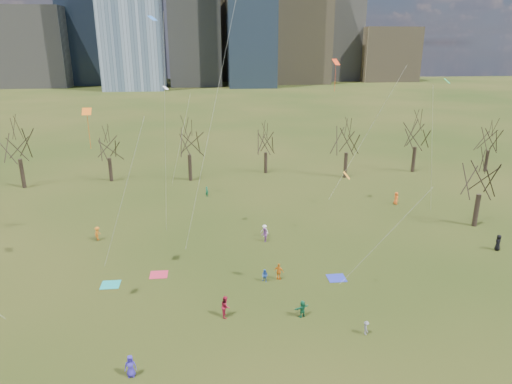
{
  "coord_description": "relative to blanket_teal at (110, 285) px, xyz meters",
  "views": [
    {
      "loc": [
        -4.4,
        -27.69,
        20.1
      ],
      "look_at": [
        0.0,
        12.0,
        7.0
      ],
      "focal_mm": 32.0,
      "sensor_mm": 36.0,
      "label": 1
    }
  ],
  "objects": [
    {
      "name": "ground",
      "position": [
        13.15,
        -8.76,
        -0.01
      ],
      "size": [
        500.0,
        500.0,
        0.0
      ],
      "primitive_type": "plane",
      "color": "black",
      "rests_on": "ground"
    },
    {
      "name": "downtown_skyline",
      "position": [
        10.72,
        201.89,
        38.99
      ],
      "size": [
        212.5,
        78.0,
        118.0
      ],
      "color": "slate",
      "rests_on": "ground"
    },
    {
      "name": "bare_tree_row",
      "position": [
        13.06,
        28.47,
        6.1
      ],
      "size": [
        113.04,
        29.8,
        9.5
      ],
      "color": "black",
      "rests_on": "ground"
    },
    {
      "name": "blanket_teal",
      "position": [
        0.0,
        0.0,
        0.0
      ],
      "size": [
        1.6,
        1.5,
        0.03
      ],
      "primitive_type": "cube",
      "color": "teal",
      "rests_on": "ground"
    },
    {
      "name": "blanket_navy",
      "position": [
        19.95,
        -1.03,
        0.0
      ],
      "size": [
        1.6,
        1.5,
        0.03
      ],
      "primitive_type": "cube",
      "color": "#252FAC",
      "rests_on": "ground"
    },
    {
      "name": "blanket_crimson",
      "position": [
        4.03,
        1.37,
        0.0
      ],
      "size": [
        1.6,
        1.5,
        0.03
      ],
      "primitive_type": "cube",
      "color": "#C22642",
      "rests_on": "ground"
    },
    {
      "name": "person_0",
      "position": [
        3.52,
        -11.91,
        0.74
      ],
      "size": [
        0.77,
        0.52,
        1.52
      ],
      "primitive_type": "imported",
      "rotation": [
        0.0,
        0.0,
        0.05
      ],
      "color": "#3629B2",
      "rests_on": "ground"
    },
    {
      "name": "person_2",
      "position": [
        9.79,
        -5.91,
        0.85
      ],
      "size": [
        0.69,
        0.87,
        1.74
      ],
      "primitive_type": "imported",
      "rotation": [
        0.0,
        0.0,
        1.54
      ],
      "color": "maroon",
      "rests_on": "ground"
    },
    {
      "name": "person_3",
      "position": [
        19.76,
        -9.32,
        0.52
      ],
      "size": [
        0.43,
        0.71,
        1.07
      ],
      "primitive_type": "imported",
      "rotation": [
        0.0,
        0.0,
        1.52
      ],
      "color": "slate",
      "rests_on": "ground"
    },
    {
      "name": "person_4",
      "position": [
        14.76,
        -0.69,
        0.77
      ],
      "size": [
        0.99,
        0.76,
        1.56
      ],
      "primitive_type": "imported",
      "rotation": [
        0.0,
        0.0,
        2.66
      ],
      "color": "orange",
      "rests_on": "ground"
    },
    {
      "name": "person_5",
      "position": [
        15.64,
        -6.61,
        0.68
      ],
      "size": [
        1.34,
        0.9,
        1.38
      ],
      "primitive_type": "imported",
      "rotation": [
        0.0,
        0.0,
        3.57
      ],
      "color": "#176B43",
      "rests_on": "ground"
    },
    {
      "name": "person_6",
      "position": [
        37.82,
        2.86,
        0.83
      ],
      "size": [
        0.88,
        0.98,
        1.68
      ],
      "primitive_type": "imported",
      "rotation": [
        0.0,
        0.0,
        4.17
      ],
      "color": "black",
      "rests_on": "ground"
    },
    {
      "name": "person_8",
      "position": [
        13.47,
        -0.93,
        0.58
      ],
      "size": [
        0.73,
        0.71,
        1.19
      ],
      "primitive_type": "imported",
      "rotation": [
        0.0,
        0.0,
        5.6
      ],
      "color": "blue",
      "rests_on": "ground"
    },
    {
      "name": "person_9",
      "position": [
        14.69,
        8.75,
        0.7
      ],
      "size": [
        1.06,
        0.97,
        1.43
      ],
      "primitive_type": "imported",
      "rotation": [
        0.0,
        0.0,
        5.66
      ],
      "color": "white",
      "rests_on": "ground"
    },
    {
      "name": "person_12",
      "position": [
        33.08,
        17.33,
        0.81
      ],
      "size": [
        0.63,
        0.87,
        1.65
      ],
      "primitive_type": "imported",
      "rotation": [
        0.0,
        0.0,
        1.7
      ],
      "color": "orange",
      "rests_on": "ground"
    },
    {
      "name": "person_13",
      "position": [
        8.59,
        23.23,
        0.7
      ],
      "size": [
        0.59,
        0.63,
        1.44
      ],
      "primitive_type": "imported",
      "rotation": [
        0.0,
        0.0,
        2.23
      ],
      "color": "#176845",
      "rests_on": "ground"
    },
    {
      "name": "person_14",
      "position": [
        14.53,
        7.57,
        0.76
      ],
      "size": [
        0.63,
        0.79,
        1.54
      ],
      "primitive_type": "imported",
      "rotation": [
        0.0,
        0.0,
        4.65
      ],
      "color": "#8C4C99",
      "rests_on": "ground"
    },
    {
      "name": "person_15",
      "position": [
        -3.12,
        9.92,
        0.74
      ],
      "size": [
        0.79,
        1.09,
        1.51
      ],
      "primitive_type": "imported",
      "rotation": [
        0.0,
        0.0,
        1.31
      ],
      "color": "orange",
      "rests_on": "ground"
    },
    {
      "name": "kites_airborne",
      "position": [
        12.09,
        1.18,
        12.15
      ],
      "size": [
        58.76,
        48.11,
        29.71
      ],
      "color": "orange",
      "rests_on": "ground"
    }
  ]
}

